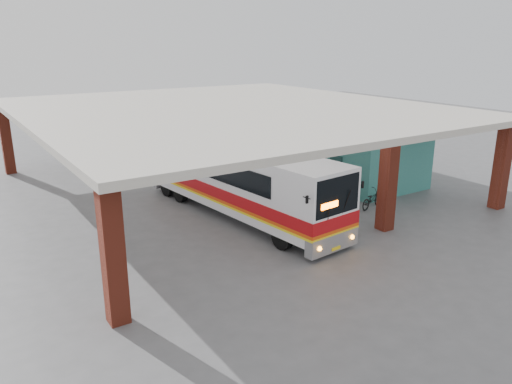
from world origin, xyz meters
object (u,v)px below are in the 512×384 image
object	(u,v)px
motorcycle	(372,199)
red_chair	(291,174)
coach_bus	(239,179)
pedestrian	(335,207)

from	to	relation	value
motorcycle	red_chair	distance (m)	6.45
coach_bus	red_chair	xyz separation A→B (m)	(5.97, 3.78, -1.47)
coach_bus	pedestrian	size ratio (longest dim) A/B	7.55
coach_bus	motorcycle	world-z (taller)	coach_bus
coach_bus	motorcycle	xyz separation A→B (m)	(6.18, -2.67, -1.34)
motorcycle	pedestrian	distance (m)	3.28
coach_bus	pedestrian	world-z (taller)	coach_bus
motorcycle	red_chair	bearing A→B (deg)	-12.77
pedestrian	red_chair	bearing A→B (deg)	-157.02
red_chair	coach_bus	bearing A→B (deg)	-149.00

